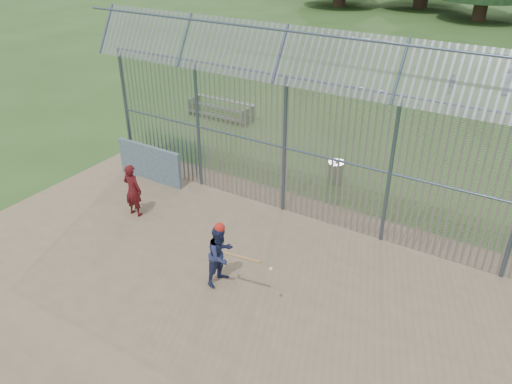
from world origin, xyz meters
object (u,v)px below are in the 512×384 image
Objects in this scene: onlooker at (133,190)px; dugout_wall at (150,163)px; bleacher at (221,109)px; trash_can at (336,172)px; batter at (221,255)px.

dugout_wall is at bearing -62.54° from onlooker.
dugout_wall is at bearing -76.70° from bleacher.
bleacher is (-2.50, 7.83, -0.40)m from onlooker.
dugout_wall is 3.05× the size of trash_can.
onlooker is at bearing -59.79° from dugout_wall.
onlooker is at bearing -72.26° from bleacher.
onlooker is at bearing -130.30° from trash_can.
dugout_wall is 6.03m from trash_can.
bleacher is (-6.64, 2.96, 0.03)m from trash_can.
trash_can is (0.25, 6.06, -0.40)m from batter.
trash_can is at bearing -133.04° from onlooker.
batter is at bearing 160.27° from onlooker.
onlooker is at bearing 81.78° from batter.
trash_can is 0.27× the size of bleacher.
batter is 0.51× the size of bleacher.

